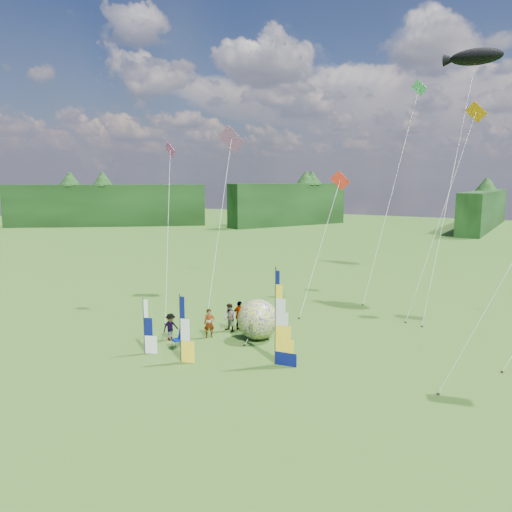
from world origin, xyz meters
The scene contains 17 objects.
ground centered at (0.00, 0.00, 0.00)m, with size 220.00×220.00×0.00m, color #587B2D.
treeline_ring centered at (0.00, 0.00, 4.00)m, with size 210.00×210.00×8.00m, color #1D4B19, non-canonical shape.
feather_banner_main centered at (0.52, 3.41, 2.48)m, with size 1.34×0.10×4.96m, color #080F4E, non-canonical shape.
side_banner_left centered at (-3.87, 1.11, 1.77)m, with size 0.99×0.10×3.55m, color yellow, non-canonical shape.
side_banner_far centered at (-6.42, 1.08, 1.53)m, with size 0.91×0.10×3.05m, color white, non-canonical shape.
bol_inflatable centered at (-2.37, 6.45, 1.22)m, with size 2.44×2.44×2.44m, color #05068A.
spectator_a centered at (-5.04, 5.19, 0.89)m, with size 0.65×0.42×1.77m, color #66594C.
spectator_b centered at (-4.69, 6.88, 0.89)m, with size 0.86×0.42×1.78m, color #66594C.
spectator_c centered at (-6.70, 3.57, 0.82)m, with size 1.06×0.39×1.63m, color #66594C.
spectator_d centered at (-4.28, 7.38, 0.95)m, with size 1.11×0.45×1.89m, color #66594C.
camp_chair centered at (-5.50, 2.76, 0.54)m, with size 0.62×0.62×1.08m, color #00115E, non-canonical shape.
kite_whale centered at (5.78, 19.80, 10.41)m, with size 4.32×15.12×20.83m, color black, non-canonical shape.
kite_rainbow_delta centered at (-9.68, 13.00, 7.41)m, with size 7.54×12.41×14.83m, color red, non-canonical shape.
small_kite_red centered at (-2.66, 16.26, 5.39)m, with size 3.70×11.93×10.78m, color red, non-canonical shape.
small_kite_orange centered at (5.63, 17.79, 7.74)m, with size 5.10×9.03×15.48m, color orange, non-canonical shape.
small_kite_pink centered at (-11.03, 8.49, 6.37)m, with size 5.81×7.32×12.74m, color #CB3E94, non-canonical shape.
small_kite_green centered at (0.72, 22.86, 9.33)m, with size 3.17×13.10×18.66m, color #47CD72, non-canonical shape.
Camera 1 is at (12.55, -18.26, 9.56)m, focal length 35.00 mm.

